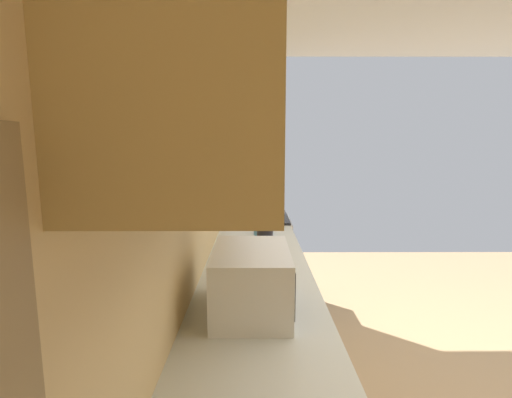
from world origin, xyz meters
TOP-DOWN VIEW (x-y plane):
  - wall_back at (0.00, 1.75)m, footprint 4.43×0.12m
  - upper_cabinets at (-0.43, 1.52)m, footprint 1.94×0.34m
  - oven_range at (1.64, 1.37)m, footprint 0.71×0.66m
  - microwave at (-0.39, 1.41)m, footprint 0.47×0.34m
  - bowl at (0.97, 1.32)m, footprint 0.16×0.16m
  - kettle at (0.56, 1.32)m, footprint 0.15×0.11m

SIDE VIEW (x-z plane):
  - oven_range at x=1.64m, z-range -0.07..1.01m
  - bowl at x=0.97m, z-range 0.91..0.96m
  - kettle at x=0.56m, z-range 0.90..1.07m
  - microwave at x=-0.39m, z-range 0.91..1.18m
  - wall_back at x=0.00m, z-range 0.00..2.57m
  - upper_cabinets at x=-0.43m, z-range 1.51..2.12m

